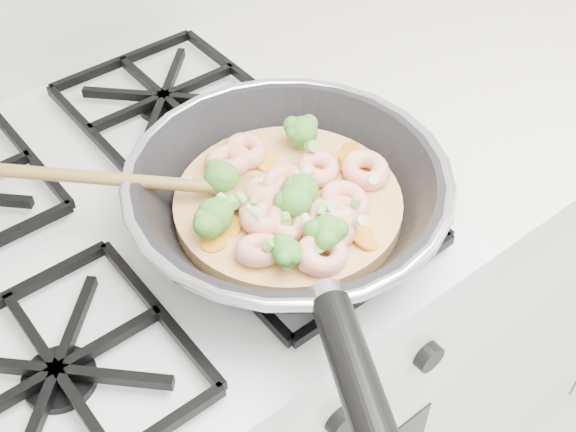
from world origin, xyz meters
TOP-DOWN VIEW (x-y plane):
  - stove at (0.00, 1.70)m, footprint 0.60×0.60m
  - counter_right at (0.80, 1.70)m, footprint 1.00×0.60m
  - skillet at (0.13, 1.56)m, footprint 0.43×0.51m

SIDE VIEW (x-z plane):
  - counter_right at x=0.80m, z-range 0.00..0.90m
  - stove at x=0.00m, z-range 0.00..0.92m
  - skillet at x=0.13m, z-range 0.92..1.01m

